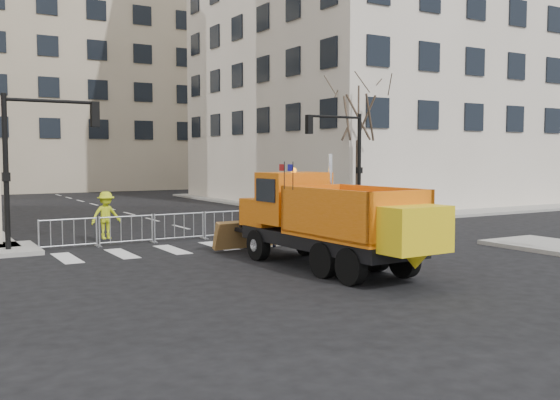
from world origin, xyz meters
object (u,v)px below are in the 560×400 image
cop_b (265,224)px  worker (106,215)px  plow_truck (330,218)px  newspaper_box (376,211)px  cop_a (254,229)px  cop_c (248,224)px

cop_b → worker: bearing=-24.2°
plow_truck → worker: size_ratio=4.84×
cop_b → newspaper_box: bearing=-140.2°
cop_a → worker: bearing=-93.5°
cop_b → newspaper_box: (7.82, 3.29, -0.14)m
cop_a → newspaper_box: bearing=167.6°
cop_a → cop_c: 1.38m
cop_a → cop_b: size_ratio=0.98×
plow_truck → cop_c: plow_truck is taller
cop_c → newspaper_box: 8.96m
cop_a → newspaper_box: 9.89m
cop_a → plow_truck: bearing=58.7°
cop_a → newspaper_box: cop_a is taller
newspaper_box → plow_truck: bearing=-152.3°
plow_truck → worker: bearing=22.3°
plow_truck → cop_c: 5.14m
plow_truck → cop_a: bearing=5.0°
plow_truck → cop_c: (-0.03, 5.10, -0.65)m
plow_truck → cop_b: plow_truck is taller
plow_truck → cop_a: plow_truck is taller
cop_a → worker: worker is taller
cop_c → worker: (-4.06, 3.85, 0.21)m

